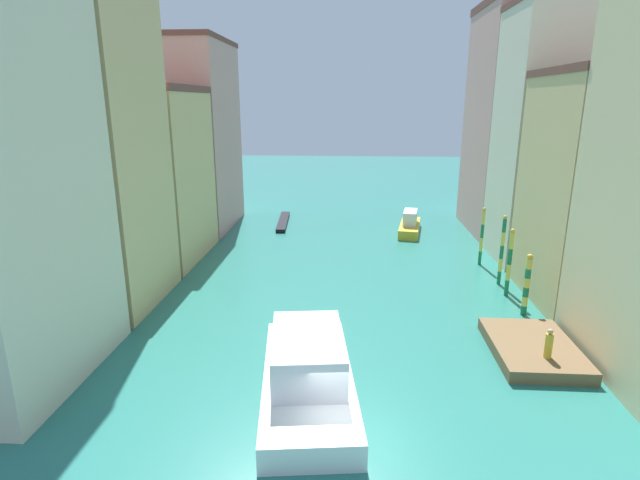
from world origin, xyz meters
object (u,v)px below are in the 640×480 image
Objects in this scene: mooring_pole_0 at (527,284)px; mooring_pole_3 at (482,236)px; mooring_pole_1 at (509,262)px; vaporetto_white at (308,371)px; person_on_dock at (549,344)px; gondola_black at (283,222)px; waterfront_dock at (533,348)px; motorboat_0 at (410,225)px; mooring_pole_2 at (502,250)px.

mooring_pole_3 is at bearing 91.80° from mooring_pole_0.
vaporetto_white is at bearing -134.57° from mooring_pole_1.
gondola_black is at bearing 120.26° from person_on_dock.
person_on_dock is at bearing -84.31° from waterfront_dock.
person_on_dock is 25.89m from motorboat_0.
motorboat_0 is (-3.74, 25.61, -0.52)m from person_on_dock.
mooring_pole_2 reaches higher than mooring_pole_1.
waterfront_dock is 1.18× the size of mooring_pole_2.
gondola_black is (-17.67, 22.18, -1.79)m from mooring_pole_0.
mooring_pole_2 reaches higher than motorboat_0.
mooring_pole_1 reaches higher than gondola_black.
person_on_dock is 0.23× the size of motorboat_0.
gondola_black is (-16.67, 28.57, -1.13)m from person_on_dock.
waterfront_dock is at bearing 21.05° from vaporetto_white.
gondola_black is (-17.37, 12.58, -2.15)m from mooring_pole_3.
vaporetto_white is 1.25× the size of gondola_black.
mooring_pole_0 is 5.26m from mooring_pole_2.
mooring_pole_3 is (-0.17, 6.49, 0.00)m from mooring_pole_1.
mooring_pole_0 is at bearing -87.62° from mooring_pole_1.
mooring_pole_0 is 28.41m from gondola_black.
person_on_dock is 11.61m from vaporetto_white.
mooring_pole_1 is at bearing 92.38° from mooring_pole_0.
gondola_black is at bearing 99.77° from vaporetto_white.
mooring_pole_3 is at bearing -65.22° from motorboat_0.
person_on_dock is 0.38× the size of mooring_pole_0.
motorboat_0 is (-4.75, 19.23, -1.19)m from mooring_pole_0.
gondola_black is at bearing 167.14° from motorboat_0.
mooring_pole_1 is 0.44× the size of vaporetto_white.
mooring_pole_3 is (0.70, 15.98, 1.02)m from person_on_dock.
person_on_dock is at bearing -95.27° from mooring_pole_1.
mooring_pole_3 reaches higher than waterfront_dock.
mooring_pole_2 reaches higher than gondola_black.
mooring_pole_0 is at bearing -89.72° from mooring_pole_2.
waterfront_dock reaches higher than gondola_black.
person_on_dock is 33.09m from gondola_black.
gondola_black is 13.27m from motorboat_0.
person_on_dock is (0.14, -1.45, 1.00)m from waterfront_dock.
motorboat_0 reaches higher than waterfront_dock.
mooring_pole_0 is 15.37m from vaporetto_white.
person_on_dock is 0.32× the size of mooring_pole_3.
mooring_pole_2 is at bearing -86.39° from mooring_pole_3.
mooring_pole_3 is at bearing 91.52° from mooring_pole_1.
mooring_pole_0 is 0.47× the size of gondola_black.
waterfront_dock is 0.90× the size of motorboat_0.
vaporetto_white is 1.58× the size of motorboat_0.
gondola_black is at bearing 132.60° from mooring_pole_1.
mooring_pole_3 reaches higher than mooring_pole_1.
mooring_pole_3 is 0.56× the size of gondola_black.
waterfront_dock is at bearing -103.10° from mooring_pole_0.
motorboat_0 is at bearing -12.86° from gondola_black.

